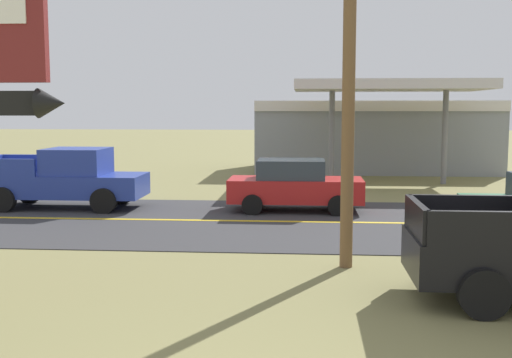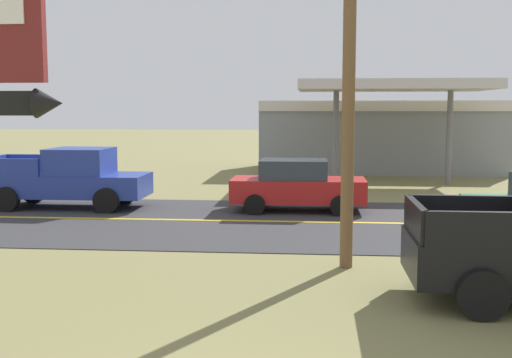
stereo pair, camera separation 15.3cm
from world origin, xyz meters
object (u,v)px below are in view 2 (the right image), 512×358
at_px(gas_station, 379,133).
at_px(pickup_blue_on_road, 69,179).
at_px(utility_pole, 350,22).
at_px(car_red_mid_lane, 297,185).

distance_m(gas_station, pickup_blue_on_road, 17.54).
bearing_deg(utility_pole, car_red_mid_lane, 99.57).
height_order(utility_pole, pickup_blue_on_road, utility_pole).
bearing_deg(car_red_mid_lane, utility_pole, -80.43).
xyz_separation_m(pickup_blue_on_road, car_red_mid_lane, (7.41, 0.00, -0.13)).
bearing_deg(car_red_mid_lane, gas_station, 73.92).
bearing_deg(utility_pole, pickup_blue_on_road, 140.68).
relative_size(utility_pole, gas_station, 0.78).
height_order(gas_station, pickup_blue_on_road, gas_station).
distance_m(pickup_blue_on_road, car_red_mid_lane, 7.41).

